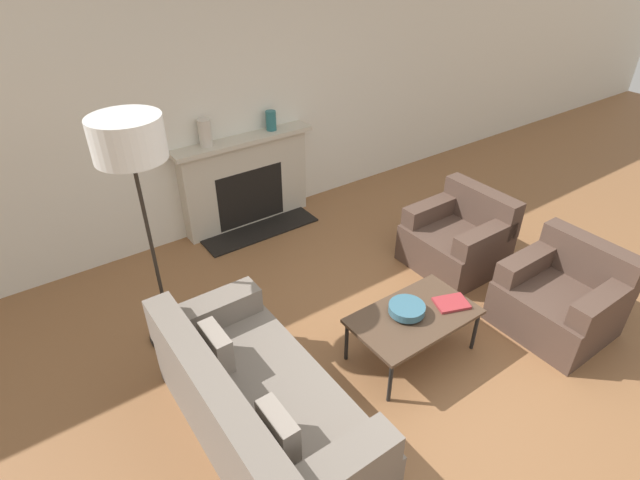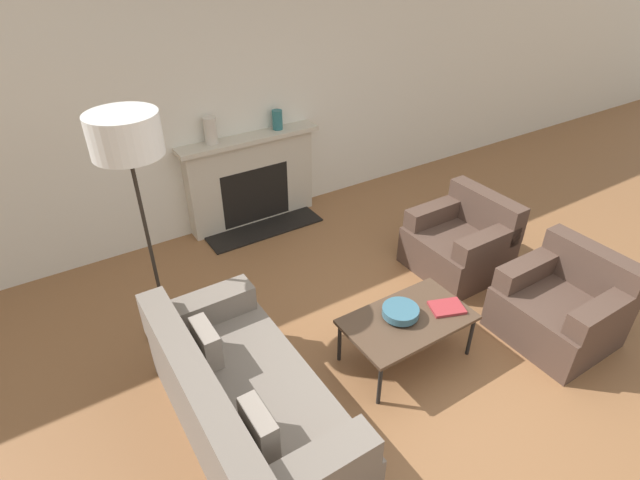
# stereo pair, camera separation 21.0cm
# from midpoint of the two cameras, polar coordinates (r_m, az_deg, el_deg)

# --- Properties ---
(ground_plane) EXTENTS (18.00, 18.00, 0.00)m
(ground_plane) POSITION_cam_midpoint_polar(r_m,az_deg,el_deg) (4.30, 12.04, -14.15)
(ground_plane) COLOR brown
(wall_back) EXTENTS (18.00, 0.06, 2.90)m
(wall_back) POSITION_cam_midpoint_polar(r_m,az_deg,el_deg) (5.70, -9.74, 15.72)
(wall_back) COLOR silver
(wall_back) RESTS_ON ground_plane
(fireplace) EXTENTS (1.65, 0.59, 1.07)m
(fireplace) POSITION_cam_midpoint_polar(r_m,az_deg,el_deg) (5.87, -9.41, 6.47)
(fireplace) COLOR beige
(fireplace) RESTS_ON ground_plane
(couch) EXTENTS (0.88, 1.84, 0.80)m
(couch) POSITION_cam_midpoint_polar(r_m,az_deg,el_deg) (3.61, -8.83, -18.31)
(couch) COLOR slate
(couch) RESTS_ON ground_plane
(armchair_near) EXTENTS (0.83, 0.87, 0.79)m
(armchair_near) POSITION_cam_midpoint_polar(r_m,az_deg,el_deg) (4.82, 24.73, -6.08)
(armchair_near) COLOR #4C382D
(armchair_near) RESTS_ON ground_plane
(armchair_far) EXTENTS (0.83, 0.87, 0.79)m
(armchair_far) POSITION_cam_midpoint_polar(r_m,az_deg,el_deg) (5.33, 14.42, 0.13)
(armchair_far) COLOR #4C382D
(armchair_far) RESTS_ON ground_plane
(coffee_table) EXTENTS (1.03, 0.60, 0.43)m
(coffee_table) POSITION_cam_midpoint_polar(r_m,az_deg,el_deg) (4.11, 9.23, -8.82)
(coffee_table) COLOR #4C3828
(coffee_table) RESTS_ON ground_plane
(bowl) EXTENTS (0.29, 0.29, 0.09)m
(bowl) POSITION_cam_midpoint_polar(r_m,az_deg,el_deg) (4.06, 8.42, -7.80)
(bowl) COLOR #38667A
(bowl) RESTS_ON coffee_table
(book) EXTENTS (0.32, 0.28, 0.02)m
(book) POSITION_cam_midpoint_polar(r_m,az_deg,el_deg) (4.24, 13.41, -7.05)
(book) COLOR #9E2D33
(book) RESTS_ON coffee_table
(floor_lamp) EXTENTS (0.51, 0.51, 1.99)m
(floor_lamp) POSITION_cam_midpoint_polar(r_m,az_deg,el_deg) (3.78, -22.33, 9.24)
(floor_lamp) COLOR black
(floor_lamp) RESTS_ON ground_plane
(mantel_vase_left) EXTENTS (0.14, 0.14, 0.28)m
(mantel_vase_left) POSITION_cam_midpoint_polar(r_m,az_deg,el_deg) (5.46, -14.11, 11.79)
(mantel_vase_left) COLOR beige
(mantel_vase_left) RESTS_ON fireplace
(mantel_vase_center_left) EXTENTS (0.12, 0.12, 0.22)m
(mantel_vase_center_left) POSITION_cam_midpoint_polar(r_m,az_deg,el_deg) (5.78, -6.69, 13.39)
(mantel_vase_center_left) COLOR #28666B
(mantel_vase_center_left) RESTS_ON fireplace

